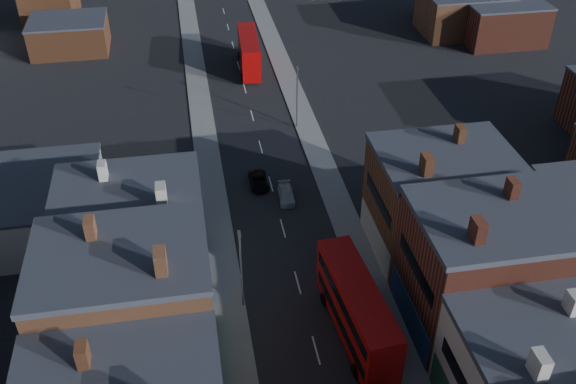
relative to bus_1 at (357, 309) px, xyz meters
name	(u,v)px	position (x,y,z in m)	size (l,w,h in m)	color
pavement_west	(211,179)	(-10.00, 24.89, -2.85)	(3.00, 200.00, 0.12)	gray
pavement_east	(324,168)	(3.00, 24.89, -2.85)	(3.00, 200.00, 0.12)	gray
lamp_post_2	(241,265)	(-8.70, 4.89, 1.80)	(0.25, 0.70, 8.12)	slate
lamp_post_3	(297,94)	(1.70, 34.89, 1.80)	(0.25, 0.70, 8.12)	slate
bus_1	(357,309)	(0.00, 0.00, 0.00)	(3.96, 12.67, 5.38)	#BB0C0A
bus_2	(249,52)	(-2.00, 53.40, -0.18)	(3.42, 11.81, 5.05)	#A30707
car_2	(259,181)	(-4.83, 22.90, -2.33)	(1.92, 4.15, 1.15)	black
car_3	(286,194)	(-2.30, 19.86, -2.33)	(1.62, 3.99, 1.16)	#BBBBBB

